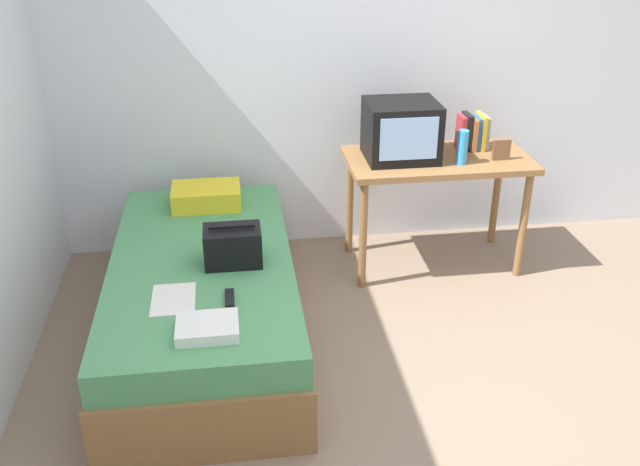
# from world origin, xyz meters

# --- Properties ---
(ground_plane) EXTENTS (8.00, 8.00, 0.00)m
(ground_plane) POSITION_xyz_m (0.00, 0.00, 0.00)
(ground_plane) COLOR #84705B
(wall_back) EXTENTS (5.20, 0.10, 2.60)m
(wall_back) POSITION_xyz_m (0.00, 2.00, 1.30)
(wall_back) COLOR silver
(wall_back) RESTS_ON ground
(bed) EXTENTS (1.00, 2.00, 0.51)m
(bed) POSITION_xyz_m (-1.00, 0.82, 0.25)
(bed) COLOR olive
(bed) RESTS_ON ground
(desk) EXTENTS (1.16, 0.60, 0.76)m
(desk) POSITION_xyz_m (0.50, 1.49, 0.66)
(desk) COLOR olive
(desk) RESTS_ON ground
(tv) EXTENTS (0.44, 0.39, 0.36)m
(tv) POSITION_xyz_m (0.25, 1.51, 0.94)
(tv) COLOR black
(tv) RESTS_ON desk
(water_bottle) EXTENTS (0.07, 0.07, 0.21)m
(water_bottle) POSITION_xyz_m (0.60, 1.36, 0.87)
(water_bottle) COLOR #3399DB
(water_bottle) RESTS_ON desk
(book_row) EXTENTS (0.19, 0.17, 0.23)m
(book_row) POSITION_xyz_m (0.75, 1.62, 0.87)
(book_row) COLOR #B72D33
(book_row) RESTS_ON desk
(picture_frame) EXTENTS (0.11, 0.02, 0.13)m
(picture_frame) POSITION_xyz_m (0.87, 1.39, 0.83)
(picture_frame) COLOR brown
(picture_frame) RESTS_ON desk
(pillow) EXTENTS (0.42, 0.29, 0.13)m
(pillow) POSITION_xyz_m (-0.97, 1.51, 0.57)
(pillow) COLOR yellow
(pillow) RESTS_ON bed
(handbag) EXTENTS (0.30, 0.20, 0.22)m
(handbag) POSITION_xyz_m (-0.83, 0.74, 0.61)
(handbag) COLOR black
(handbag) RESTS_ON bed
(magazine) EXTENTS (0.21, 0.29, 0.01)m
(magazine) POSITION_xyz_m (-1.13, 0.41, 0.51)
(magazine) COLOR white
(magazine) RESTS_ON bed
(remote_dark) EXTENTS (0.04, 0.16, 0.02)m
(remote_dark) POSITION_xyz_m (-0.86, 0.37, 0.52)
(remote_dark) COLOR black
(remote_dark) RESTS_ON bed
(folded_towel) EXTENTS (0.28, 0.22, 0.05)m
(folded_towel) POSITION_xyz_m (-0.96, 0.11, 0.53)
(folded_towel) COLOR white
(folded_towel) RESTS_ON bed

